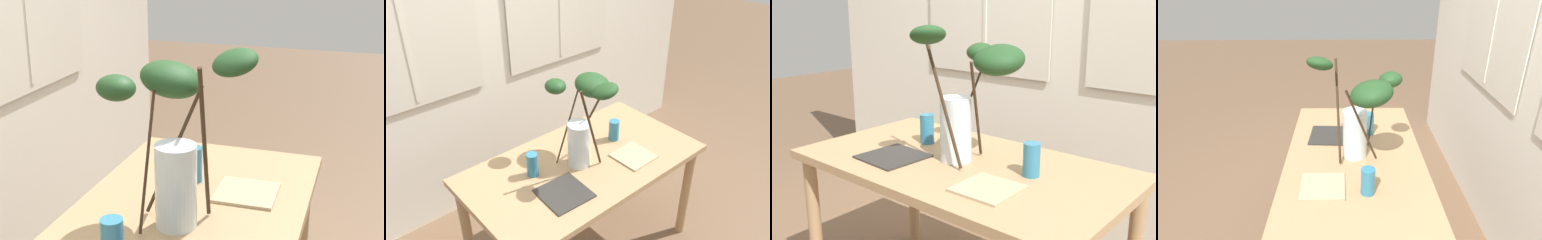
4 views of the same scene
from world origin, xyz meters
The scene contains 7 objects.
back_wall_with_windows centered at (0.00, 1.01, 1.41)m, with size 4.12×0.14×2.80m.
dining_table centered at (0.00, 0.00, 0.67)m, with size 1.46×0.80×0.77m.
vase_with_branches centered at (0.03, 0.03, 1.08)m, with size 0.43×0.53×0.63m.
drinking_glass_blue_left centered at (-0.31, 0.10, 0.84)m, with size 0.07×0.07×0.15m, color teal.
drinking_glass_blue_right centered at (0.32, 0.06, 0.84)m, with size 0.07×0.07×0.14m, color teal.
plate_square_left centered at (-0.28, -0.15, 0.77)m, with size 0.26×0.26×0.01m, color #2D2B28.
plate_square_right centered at (0.28, -0.17, 0.78)m, with size 0.22×0.22×0.01m, color tan.
Camera 3 is at (1.24, -1.45, 1.47)m, focal length 43.11 mm.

